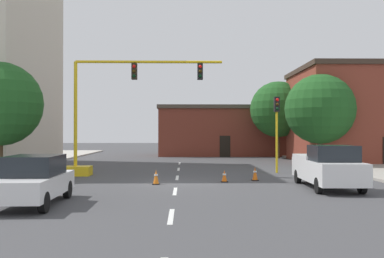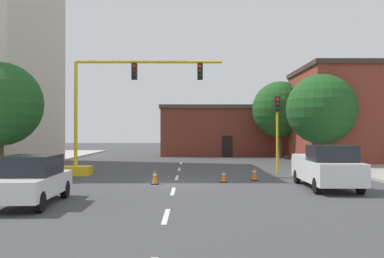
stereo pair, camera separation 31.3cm
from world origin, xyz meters
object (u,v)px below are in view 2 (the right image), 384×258
at_px(pickup_truck_white, 326,167).
at_px(traffic_signal_gantry, 97,137).
at_px(traffic_cone_roadside_b, 155,177).
at_px(traffic_light_pole_right, 277,117).
at_px(tree_right_far, 280,109).
at_px(traffic_cone_roadside_c, 254,174).
at_px(tree_left_near, 0,104).
at_px(tree_right_mid, 321,109).
at_px(traffic_cone_roadside_a, 224,176).
at_px(sedan_white_near_left, 31,179).

bearing_deg(pickup_truck_white, traffic_signal_gantry, 153.14).
height_order(traffic_signal_gantry, traffic_cone_roadside_b, traffic_signal_gantry).
height_order(traffic_light_pole_right, traffic_cone_roadside_b, traffic_light_pole_right).
relative_size(tree_right_far, traffic_cone_roadside_c, 10.17).
xyz_separation_m(tree_left_near, tree_right_far, (19.60, 17.50, 0.65)).
height_order(traffic_signal_gantry, pickup_truck_white, traffic_signal_gantry).
relative_size(traffic_signal_gantry, traffic_light_pole_right, 2.00).
bearing_deg(tree_right_mid, tree_left_near, -158.99).
bearing_deg(traffic_cone_roadside_a, pickup_truck_white, -29.07).
bearing_deg(traffic_signal_gantry, tree_right_far, 48.61).
bearing_deg(tree_right_mid, sedan_white_near_left, -132.60).
distance_m(sedan_white_near_left, traffic_cone_roadside_a, 10.03).
xyz_separation_m(tree_right_mid, sedan_white_near_left, (-15.61, -16.98, -3.43)).
distance_m(traffic_cone_roadside_a, traffic_cone_roadside_b, 3.58).
relative_size(tree_right_far, traffic_cone_roadside_b, 10.34).
height_order(traffic_light_pole_right, traffic_cone_roadside_c, traffic_light_pole_right).
xyz_separation_m(tree_right_far, tree_right_mid, (1.09, -9.55, -0.49)).
height_order(traffic_signal_gantry, traffic_cone_roadside_a, traffic_signal_gantry).
bearing_deg(traffic_cone_roadside_a, traffic_signal_gantry, 154.54).
xyz_separation_m(traffic_signal_gantry, traffic_cone_roadside_a, (7.26, -3.45, -1.98)).
xyz_separation_m(tree_left_near, tree_right_mid, (20.69, 7.95, 0.16)).
relative_size(sedan_white_near_left, traffic_cone_roadside_b, 6.23).
xyz_separation_m(traffic_light_pole_right, tree_right_far, (3.36, 14.89, 1.28)).
bearing_deg(sedan_white_near_left, tree_right_mid, 47.40).
relative_size(traffic_light_pole_right, tree_left_near, 0.73).
bearing_deg(tree_left_near, traffic_cone_roadside_b, -19.64).
distance_m(pickup_truck_white, traffic_cone_roadside_c, 4.27).
relative_size(tree_right_mid, traffic_cone_roadside_c, 9.39).
bearing_deg(traffic_cone_roadside_a, traffic_light_pole_right, 52.35).
xyz_separation_m(traffic_signal_gantry, sedan_white_near_left, (-0.13, -10.21, -1.39)).
relative_size(pickup_truck_white, traffic_cone_roadside_a, 8.89).
distance_m(traffic_light_pole_right, traffic_cone_roadside_c, 5.67).
height_order(tree_right_mid, traffic_cone_roadside_a, tree_right_mid).
height_order(traffic_signal_gantry, sedan_white_near_left, traffic_signal_gantry).
height_order(traffic_cone_roadside_a, traffic_cone_roadside_c, traffic_cone_roadside_c).
height_order(tree_left_near, tree_right_far, tree_right_far).
bearing_deg(pickup_truck_white, traffic_cone_roadside_c, 131.49).
bearing_deg(traffic_cone_roadside_b, traffic_light_pole_right, 38.89).
height_order(traffic_light_pole_right, pickup_truck_white, traffic_light_pole_right).
xyz_separation_m(tree_right_far, traffic_cone_roadside_c, (-5.44, -19.11, -4.44)).
relative_size(tree_right_far, traffic_cone_roadside_a, 12.30).
xyz_separation_m(pickup_truck_white, traffic_cone_roadside_a, (-4.49, 2.50, -0.67)).
bearing_deg(traffic_signal_gantry, traffic_cone_roadside_c, -17.30).
relative_size(tree_left_near, tree_right_mid, 0.94).
distance_m(traffic_signal_gantry, sedan_white_near_left, 10.30).
bearing_deg(traffic_light_pole_right, pickup_truck_white, -84.45).
bearing_deg(sedan_white_near_left, traffic_cone_roadside_c, 39.26).
bearing_deg(traffic_signal_gantry, traffic_cone_roadside_a, -25.46).
height_order(traffic_signal_gantry, tree_right_far, tree_right_far).
distance_m(pickup_truck_white, traffic_cone_roadside_b, 8.12).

